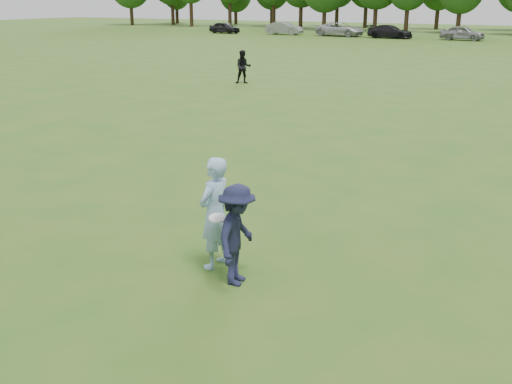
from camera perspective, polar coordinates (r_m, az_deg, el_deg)
ground at (r=10.00m, az=-7.47°, el=-7.19°), size 200.00×200.00×0.00m
thrower at (r=9.66m, az=-3.96°, el=-2.02°), size 0.50×0.71×1.86m
defender at (r=9.12m, az=-1.81°, el=-4.11°), size 0.76×1.12×1.60m
player_far_a at (r=31.49m, az=-1.22°, el=11.82°), size 1.03×0.98×1.69m
car_a at (r=77.57m, az=-3.01°, el=15.36°), size 4.21×2.10×1.38m
car_b at (r=74.77m, az=2.71°, el=15.31°), size 4.50×1.61×1.48m
car_c at (r=72.12m, az=8.02°, el=15.09°), size 5.75×2.98×1.55m
car_d at (r=69.31m, az=12.65°, el=14.67°), size 4.98×2.21×1.42m
car_e at (r=67.95m, az=19.08°, el=14.13°), size 4.55×2.04×1.52m
disc_in_play at (r=9.26m, az=-3.70°, el=-2.48°), size 0.31×0.32×0.09m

